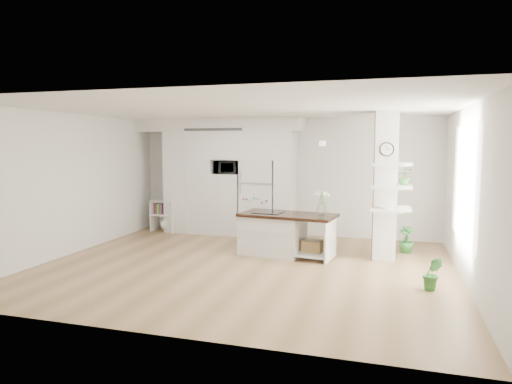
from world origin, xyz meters
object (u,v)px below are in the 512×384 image
Objects in this scene: kitchen_island at (278,233)px; bookshelf at (166,218)px; refrigerator at (259,198)px; floor_plant_a at (433,274)px.

bookshelf is at bearing 162.69° from kitchen_island.
refrigerator reaches higher than bookshelf.
kitchen_island reaches higher than floor_plant_a.
refrigerator is 2.37m from bookshelf.
refrigerator is at bearing 138.13° from floor_plant_a.
floor_plant_a is at bearing -41.87° from refrigerator.
refrigerator is 0.93× the size of kitchen_island.
refrigerator is 3.49× the size of floor_plant_a.
refrigerator is 2.33× the size of bookshelf.
refrigerator reaches higher than floor_plant_a.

